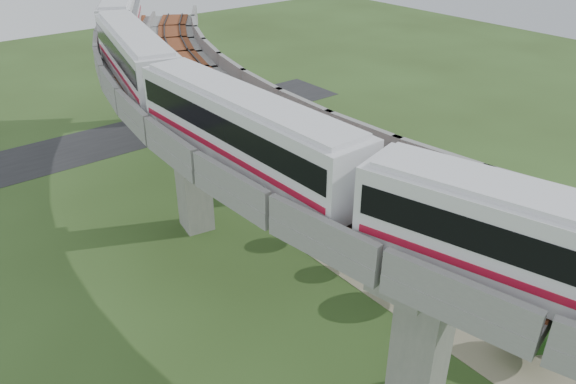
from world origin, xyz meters
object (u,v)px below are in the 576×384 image
Objects in this scene: metro_train at (218,83)px; car_dark at (364,177)px; car_red at (469,193)px; car_white at (524,276)px.

metro_train is 15.74× the size of car_dark.
car_red is (19.46, -5.62, -11.59)m from metro_train.
car_red is at bearing 49.27° from car_white.
car_white is 16.28m from car_dark.
car_red reaches higher than car_dark.
car_white is 1.03× the size of car_dark.
metro_train is at bearing 81.72° from car_dark.
car_dark is at bearing 78.79° from car_white.
metro_train is 14.75× the size of car_red.
metro_train is 22.57m from car_white.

